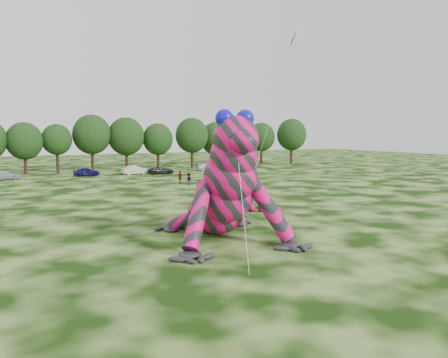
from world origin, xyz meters
TOP-DOWN VIEW (x-y plane):
  - ground at (0.00, 0.00)m, footprint 240.00×240.00m
  - inflatable_gecko at (4.85, 2.61)m, footprint 16.75×19.13m
  - flying_kite at (15.64, 8.37)m, footprint 3.61×4.16m
  - tree_8 at (-4.22, 56.99)m, footprint 6.14×5.53m
  - tree_9 at (1.06, 57.35)m, footprint 5.27×4.74m
  - tree_10 at (7.40, 58.58)m, footprint 7.09×6.38m
  - tree_11 at (13.79, 58.20)m, footprint 7.01×6.31m
  - tree_12 at (20.01, 57.74)m, footprint 5.99×5.39m
  - tree_13 at (27.13, 57.13)m, footprint 6.83×6.15m
  - tree_14 at (33.46, 58.72)m, footprint 6.82×6.14m
  - tree_15 at (38.47, 57.77)m, footprint 7.17×6.45m
  - tree_16 at (45.45, 59.37)m, footprint 6.26×5.63m
  - tree_17 at (51.95, 56.66)m, footprint 6.98×6.28m
  - car_3 at (-7.68, 48.92)m, footprint 4.71×2.00m
  - car_4 at (4.42, 48.77)m, footprint 4.21×1.76m
  - car_5 at (12.35, 47.73)m, footprint 4.74×2.04m
  - car_6 at (16.56, 46.43)m, footprint 4.49×2.10m
  - car_7 at (26.49, 48.51)m, footprint 5.15×2.63m
  - spectator_2 at (14.73, 30.04)m, footprint 1.16×0.86m
  - spectator_3 at (14.26, 32.13)m, footprint 1.06×0.46m

SIDE VIEW (x-z plane):
  - ground at x=0.00m, z-range 0.00..0.00m
  - car_6 at x=16.56m, z-range 0.00..1.24m
  - car_3 at x=-7.68m, z-range 0.00..1.35m
  - car_4 at x=4.42m, z-range 0.00..1.43m
  - car_7 at x=26.49m, z-range 0.00..1.43m
  - car_5 at x=12.35m, z-range 0.00..1.52m
  - spectator_2 at x=14.73m, z-range 0.00..1.59m
  - spectator_3 at x=14.26m, z-range 0.00..1.79m
  - tree_9 at x=1.06m, z-range 0.00..8.68m
  - inflatable_gecko at x=4.85m, z-range 0.00..8.71m
  - tree_8 at x=-4.22m, z-range 0.00..8.94m
  - tree_12 at x=20.01m, z-range 0.00..8.97m
  - tree_16 at x=45.45m, z-range 0.00..9.37m
  - tree_14 at x=33.46m, z-range 0.00..9.40m
  - tree_15 at x=38.47m, z-range 0.00..9.63m
  - tree_11 at x=13.79m, z-range 0.00..10.07m
  - tree_13 at x=27.13m, z-range 0.00..10.13m
  - tree_17 at x=51.95m, z-range 0.00..10.30m
  - tree_10 at x=7.40m, z-range 0.00..10.50m
  - flying_kite at x=15.64m, z-range 6.29..22.98m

